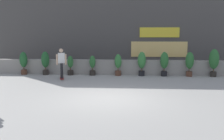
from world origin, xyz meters
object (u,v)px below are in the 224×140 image
Objects in this scene: potted_plant_2 at (70,65)px; potted_plant_6 at (164,62)px; potted_plant_1 at (45,61)px; potted_plant_0 at (24,62)px; potted_plant_8 at (214,60)px; potted_plant_3 at (92,65)px; potted_plant_4 at (118,64)px; potted_plant_7 at (190,62)px; potted_plant_5 at (142,62)px; skater_mid_plaza at (61,62)px.

potted_plant_2 is 5.63m from potted_plant_6.
potted_plant_2 is (1.54, 0.00, -0.21)m from potted_plant_1.
potted_plant_8 is (11.39, 0.00, 0.15)m from potted_plant_0.
potted_plant_6 is (4.28, -0.00, 0.20)m from potted_plant_3.
potted_plant_4 is at bearing 0.00° from potted_plant_0.
potted_plant_4 is (4.44, 0.00, -0.11)m from potted_plant_1.
potted_plant_7 is at bearing 0.00° from potted_plant_6.
potted_plant_0 is at bearing 180.00° from potted_plant_2.
potted_plant_0 is 1.37m from potted_plant_1.
potted_plant_2 is 0.81× the size of potted_plant_5.
potted_plant_4 is 0.80× the size of potted_plant_8.
potted_plant_7 is at bearing 0.00° from potted_plant_0.
skater_mid_plaza is (-5.77, -1.47, 0.11)m from potted_plant_6.
skater_mid_plaza is (-1.49, -1.47, 0.31)m from potted_plant_3.
potted_plant_2 is 7.09m from potted_plant_7.
potted_plant_0 is 11.39m from potted_plant_8.
potted_plant_3 is 0.83× the size of potted_plant_6.
potted_plant_6 is at bearing -180.00° from potted_plant_7.
potted_plant_0 is 0.98× the size of potted_plant_1.
potted_plant_2 is at bearing 180.00° from potted_plant_8.
potted_plant_1 is 5.85m from potted_plant_5.
skater_mid_plaza is (-3.04, -1.47, 0.23)m from potted_plant_4.
potted_plant_0 is 7.21m from potted_plant_5.
potted_plant_8 is (2.85, 0.00, 0.12)m from potted_plant_6.
potted_plant_3 is at bearing 0.00° from potted_plant_1.
potted_plant_4 is at bearing 180.00° from potted_plant_6.
potted_plant_1 is 8.63m from potted_plant_7.
potted_plant_1 is 1.56m from potted_plant_2.
potted_plant_0 is 2.92m from potted_plant_2.
potted_plant_5 is at bearing 0.00° from potted_plant_4.
potted_plant_6 is at bearing -0.00° from potted_plant_5.
potted_plant_5 is 1.00× the size of potted_plant_6.
potted_plant_8 reaches higher than potted_plant_5.
potted_plant_1 is at bearing 133.63° from skater_mid_plaza.
potted_plant_1 is 2.90m from potted_plant_3.
potted_plant_6 is 1.46m from potted_plant_7.
skater_mid_plaza is at bearing -46.37° from potted_plant_1.
potted_plant_2 is 0.69× the size of skater_mid_plaza.
potted_plant_1 is 0.88× the size of potted_plant_8.
potted_plant_7 is at bearing 0.00° from potted_plant_3.
potted_plant_4 is at bearing 180.00° from potted_plant_7.
potted_plant_1 reaches higher than potted_plant_3.
potted_plant_5 is at bearing 0.00° from potted_plant_1.
skater_mid_plaza reaches higher than potted_plant_7.
potted_plant_2 is 0.81× the size of potted_plant_7.
potted_plant_4 is at bearing 25.80° from skater_mid_plaza.
potted_plant_8 is at bearing 0.00° from potted_plant_7.
potted_plant_6 is 5.96m from skater_mid_plaza.
potted_plant_3 is at bearing 180.00° from potted_plant_5.
potted_plant_6 is at bearing -0.00° from potted_plant_2.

